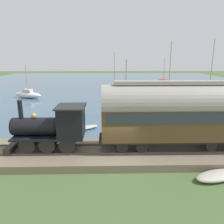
{
  "coord_description": "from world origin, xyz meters",
  "views": [
    {
      "loc": [
        -12.82,
        0.62,
        6.72
      ],
      "look_at": [
        5.49,
        0.19,
        2.13
      ],
      "focal_mm": 35.0,
      "sensor_mm": 36.0,
      "label": 1
    }
  ],
  "objects_px": {
    "steam_locomotive": "(55,125)",
    "sailboat_green": "(126,112)",
    "sailboat_brown": "(209,97)",
    "sailboat_red": "(163,81)",
    "passenger_coach": "(175,112)",
    "rowboat_far_out": "(55,133)",
    "rowboat_mid_harbor": "(86,128)",
    "rowboat_off_pier": "(150,132)",
    "sailboat_white": "(28,95)",
    "sailboat_gray": "(114,98)",
    "rowboat_near_shore": "(204,120)",
    "sailboat_black": "(168,98)",
    "beached_dinghy": "(218,176)"
  },
  "relations": [
    {
      "from": "steam_locomotive",
      "to": "sailboat_green",
      "type": "xyz_separation_m",
      "value": [
        10.33,
        -5.67,
        -1.68
      ]
    },
    {
      "from": "sailboat_brown",
      "to": "sailboat_red",
      "type": "distance_m",
      "value": 26.27
    },
    {
      "from": "steam_locomotive",
      "to": "sailboat_green",
      "type": "relative_size",
      "value": 0.82
    },
    {
      "from": "steam_locomotive",
      "to": "passenger_coach",
      "type": "bearing_deg",
      "value": -90.0
    },
    {
      "from": "sailboat_green",
      "to": "rowboat_far_out",
      "type": "height_order",
      "value": "sailboat_green"
    },
    {
      "from": "sailboat_brown",
      "to": "steam_locomotive",
      "type": "bearing_deg",
      "value": 167.89
    },
    {
      "from": "passenger_coach",
      "to": "sailboat_brown",
      "type": "bearing_deg",
      "value": -30.52
    },
    {
      "from": "rowboat_mid_harbor",
      "to": "rowboat_off_pier",
      "type": "height_order",
      "value": "rowboat_off_pier"
    },
    {
      "from": "sailboat_brown",
      "to": "sailboat_white",
      "type": "relative_size",
      "value": 1.7
    },
    {
      "from": "sailboat_gray",
      "to": "rowboat_near_shore",
      "type": "bearing_deg",
      "value": -118.39
    },
    {
      "from": "rowboat_mid_harbor",
      "to": "rowboat_off_pier",
      "type": "xyz_separation_m",
      "value": [
        -1.49,
        -5.83,
        0.04
      ]
    },
    {
      "from": "sailboat_black",
      "to": "rowboat_far_out",
      "type": "xyz_separation_m",
      "value": [
        -13.64,
        13.69,
        -0.54
      ]
    },
    {
      "from": "rowboat_near_shore",
      "to": "beached_dinghy",
      "type": "distance_m",
      "value": 12.0
    },
    {
      "from": "rowboat_mid_harbor",
      "to": "rowboat_near_shore",
      "type": "height_order",
      "value": "rowboat_near_shore"
    },
    {
      "from": "steam_locomotive",
      "to": "sailboat_green",
      "type": "distance_m",
      "value": 11.91
    },
    {
      "from": "sailboat_brown",
      "to": "rowboat_far_out",
      "type": "height_order",
      "value": "sailboat_brown"
    },
    {
      "from": "sailboat_red",
      "to": "rowboat_off_pier",
      "type": "distance_m",
      "value": 42.55
    },
    {
      "from": "sailboat_gray",
      "to": "sailboat_green",
      "type": "xyz_separation_m",
      "value": [
        -8.92,
        -1.01,
        0.09
      ]
    },
    {
      "from": "sailboat_red",
      "to": "rowboat_mid_harbor",
      "type": "bearing_deg",
      "value": 172.37
    },
    {
      "from": "sailboat_green",
      "to": "rowboat_near_shore",
      "type": "height_order",
      "value": "sailboat_green"
    },
    {
      "from": "sailboat_red",
      "to": "rowboat_mid_harbor",
      "type": "distance_m",
      "value": 43.14
    },
    {
      "from": "sailboat_brown",
      "to": "rowboat_near_shore",
      "type": "height_order",
      "value": "sailboat_brown"
    },
    {
      "from": "sailboat_white",
      "to": "sailboat_green",
      "type": "distance_m",
      "value": 19.98
    },
    {
      "from": "rowboat_off_pier",
      "to": "sailboat_green",
      "type": "bearing_deg",
      "value": 30.7
    },
    {
      "from": "sailboat_white",
      "to": "sailboat_black",
      "type": "bearing_deg",
      "value": -81.25
    },
    {
      "from": "passenger_coach",
      "to": "rowboat_mid_harbor",
      "type": "relative_size",
      "value": 4.06
    },
    {
      "from": "rowboat_off_pier",
      "to": "rowboat_far_out",
      "type": "bearing_deg",
      "value": 106.67
    },
    {
      "from": "steam_locomotive",
      "to": "sailboat_gray",
      "type": "distance_m",
      "value": 19.89
    },
    {
      "from": "rowboat_near_shore",
      "to": "rowboat_mid_harbor",
      "type": "bearing_deg",
      "value": 53.59
    },
    {
      "from": "beached_dinghy",
      "to": "rowboat_near_shore",
      "type": "bearing_deg",
      "value": -20.24
    },
    {
      "from": "sailboat_green",
      "to": "rowboat_near_shore",
      "type": "bearing_deg",
      "value": -125.13
    },
    {
      "from": "steam_locomotive",
      "to": "rowboat_near_shore",
      "type": "bearing_deg",
      "value": -59.68
    },
    {
      "from": "rowboat_far_out",
      "to": "rowboat_off_pier",
      "type": "bearing_deg",
      "value": -137.95
    },
    {
      "from": "rowboat_far_out",
      "to": "sailboat_red",
      "type": "bearing_deg",
      "value": -75.66
    },
    {
      "from": "sailboat_gray",
      "to": "rowboat_mid_harbor",
      "type": "bearing_deg",
      "value": -171.5
    },
    {
      "from": "steam_locomotive",
      "to": "passenger_coach",
      "type": "height_order",
      "value": "passenger_coach"
    },
    {
      "from": "steam_locomotive",
      "to": "rowboat_off_pier",
      "type": "bearing_deg",
      "value": -58.91
    },
    {
      "from": "sailboat_black",
      "to": "rowboat_off_pier",
      "type": "height_order",
      "value": "sailboat_black"
    },
    {
      "from": "steam_locomotive",
      "to": "beached_dinghy",
      "type": "distance_m",
      "value": 10.46
    },
    {
      "from": "steam_locomotive",
      "to": "sailboat_brown",
      "type": "xyz_separation_m",
      "value": [
        19.09,
        -19.37,
        -1.51
      ]
    },
    {
      "from": "passenger_coach",
      "to": "rowboat_mid_harbor",
      "type": "bearing_deg",
      "value": 48.13
    },
    {
      "from": "beached_dinghy",
      "to": "passenger_coach",
      "type": "bearing_deg",
      "value": 27.96
    },
    {
      "from": "steam_locomotive",
      "to": "sailboat_brown",
      "type": "bearing_deg",
      "value": -45.42
    },
    {
      "from": "passenger_coach",
      "to": "rowboat_off_pier",
      "type": "bearing_deg",
      "value": 9.85
    },
    {
      "from": "sailboat_white",
      "to": "passenger_coach",
      "type": "bearing_deg",
      "value": -120.38
    },
    {
      "from": "rowboat_far_out",
      "to": "rowboat_off_pier",
      "type": "height_order",
      "value": "rowboat_far_out"
    },
    {
      "from": "passenger_coach",
      "to": "sailboat_gray",
      "type": "relative_size",
      "value": 1.39
    },
    {
      "from": "rowboat_off_pier",
      "to": "sailboat_red",
      "type": "bearing_deg",
      "value": -1.01
    },
    {
      "from": "sailboat_brown",
      "to": "sailboat_white",
      "type": "height_order",
      "value": "sailboat_brown"
    },
    {
      "from": "sailboat_gray",
      "to": "sailboat_black",
      "type": "distance_m",
      "value": 8.15
    }
  ]
}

